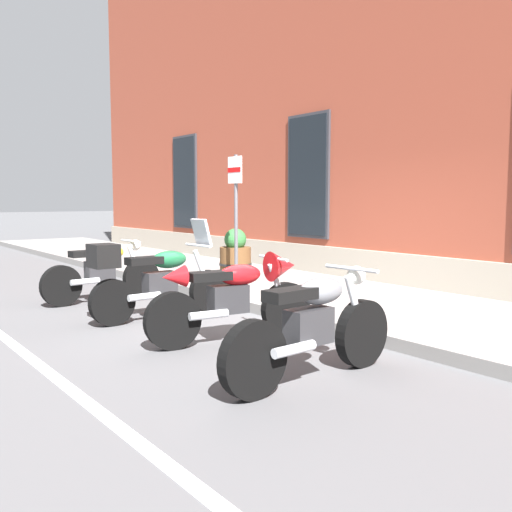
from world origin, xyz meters
TOP-DOWN VIEW (x-y plane):
  - ground_plane at (0.00, 0.00)m, footprint 140.00×140.00m
  - sidewalk at (0.00, 1.56)m, footprint 31.00×3.11m
  - lane_stripe at (0.00, -3.20)m, footprint 31.00×0.12m
  - motorcycle_yellow_naked at (-2.47, -1.31)m, footprint 0.62×2.00m
  - motorcycle_green_touring at (-0.73, -1.29)m, footprint 0.62×2.11m
  - motorcycle_red_sport at (0.90, -1.07)m, footprint 0.62×2.08m
  - motorcycle_grey_naked at (2.50, -1.37)m, footprint 0.62×2.05m
  - parking_sign at (-1.58, 0.64)m, footprint 0.36×0.07m
  - barrel_planter at (-2.22, 1.08)m, footprint 0.59×0.59m

SIDE VIEW (x-z plane):
  - ground_plane at x=0.00m, z-range 0.00..0.00m
  - lane_stripe at x=0.00m, z-range 0.00..0.01m
  - sidewalk at x=0.00m, z-range 0.00..0.15m
  - motorcycle_yellow_naked at x=-2.47m, z-range 0.00..0.96m
  - motorcycle_grey_naked at x=2.50m, z-range -0.01..0.99m
  - motorcycle_red_sport at x=0.90m, z-range 0.05..1.06m
  - barrel_planter at x=-2.22m, z-range 0.08..1.04m
  - motorcycle_green_touring at x=-0.73m, z-range -0.11..1.24m
  - parking_sign at x=-1.58m, z-range 0.48..2.70m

